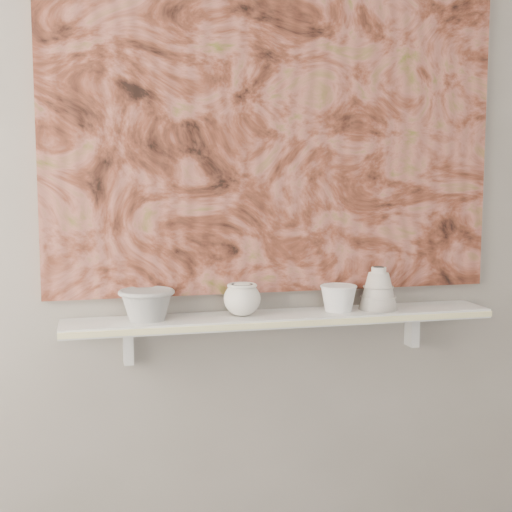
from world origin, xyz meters
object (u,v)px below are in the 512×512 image
object	(u,v)px
painting	(276,124)
bell_vessel	(378,288)
shelf	(282,318)
bowl_grey	(147,304)
cup_cream	(242,299)
bowl_white	(338,298)

from	to	relation	value
painting	bell_vessel	distance (m)	0.64
shelf	bowl_grey	size ratio (longest dim) A/B	8.08
cup_cream	bell_vessel	xyz separation A→B (m)	(0.47, 0.00, 0.02)
shelf	painting	xyz separation A→B (m)	(0.00, 0.08, 0.62)
cup_cream	painting	bearing A→B (deg)	31.17
painting	shelf	bearing A→B (deg)	-90.00
cup_cream	bowl_white	size ratio (longest dim) A/B	0.97
shelf	painting	size ratio (longest dim) A/B	0.93
shelf	bell_vessel	bearing A→B (deg)	0.00
shelf	bowl_grey	distance (m)	0.44
bell_vessel	bowl_white	distance (m)	0.14
painting	cup_cream	xyz separation A→B (m)	(-0.13, -0.08, -0.56)
bell_vessel	bowl_white	size ratio (longest dim) A/B	1.17
shelf	painting	bearing A→B (deg)	90.00
shelf	painting	world-z (taller)	painting
cup_cream	bell_vessel	size ratio (longest dim) A/B	0.83
bowl_grey	bowl_white	xyz separation A→B (m)	(0.63, 0.00, -0.01)
bowl_grey	bell_vessel	size ratio (longest dim) A/B	1.22
bell_vessel	bowl_grey	bearing A→B (deg)	180.00
bell_vessel	bowl_white	world-z (taller)	bell_vessel
painting	bowl_grey	bearing A→B (deg)	-169.51
painting	bowl_grey	xyz separation A→B (m)	(-0.43, -0.08, -0.56)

